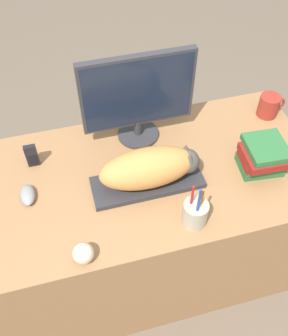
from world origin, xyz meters
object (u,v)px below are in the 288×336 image
at_px(cat, 151,167).
at_px(phone, 32,156).
at_px(coffee_mug, 269,106).
at_px(baseball, 83,253).
at_px(monitor, 138,96).
at_px(keyboard, 147,183).
at_px(computer_mouse, 28,195).
at_px(pen_cup, 195,213).
at_px(book_stack, 262,157).

xyz_separation_m(cat, phone, (-0.44, 0.22, -0.05)).
xyz_separation_m(coffee_mug, baseball, (-0.95, -0.51, -0.01)).
bearing_deg(monitor, baseball, -121.88).
height_order(coffee_mug, phone, phone).
xyz_separation_m(keyboard, computer_mouse, (-0.46, 0.06, 0.01)).
bearing_deg(pen_cup, phone, 141.27).
bearing_deg(phone, computer_mouse, -102.60).
distance_m(cat, coffee_mug, 0.69).
height_order(keyboard, phone, phone).
bearing_deg(computer_mouse, cat, -6.87).
xyz_separation_m(keyboard, cat, (0.02, 0.00, 0.09)).
height_order(keyboard, monitor, monitor).
bearing_deg(book_stack, monitor, 144.01).
relative_size(coffee_mug, book_stack, 0.70).
height_order(keyboard, baseball, baseball).
height_order(keyboard, computer_mouse, computer_mouse).
bearing_deg(cat, pen_cup, -63.98).
distance_m(pen_cup, baseball, 0.42).
bearing_deg(monitor, coffee_mug, -1.90).
bearing_deg(phone, pen_cup, -38.73).
height_order(cat, baseball, cat).
bearing_deg(computer_mouse, keyboard, -7.10).
height_order(keyboard, pen_cup, pen_cup).
relative_size(baseball, book_stack, 0.41).
distance_m(keyboard, computer_mouse, 0.47).
distance_m(computer_mouse, coffee_mug, 1.13).
xyz_separation_m(monitor, computer_mouse, (-0.50, -0.22, -0.21)).
distance_m(keyboard, phone, 0.48).
xyz_separation_m(pen_cup, book_stack, (0.35, 0.17, 0.01)).
height_order(coffee_mug, baseball, coffee_mug).
xyz_separation_m(baseball, phone, (-0.13, 0.48, 0.02)).
distance_m(computer_mouse, book_stack, 0.94).
height_order(coffee_mug, book_stack, book_stack).
distance_m(keyboard, coffee_mug, 0.70).
xyz_separation_m(keyboard, pen_cup, (0.12, -0.21, 0.04)).
bearing_deg(computer_mouse, pen_cup, -24.88).
distance_m(keyboard, cat, 0.09).
height_order(keyboard, book_stack, book_stack).
bearing_deg(keyboard, cat, 0.00).
distance_m(cat, pen_cup, 0.24).
bearing_deg(coffee_mug, baseball, -151.56).
bearing_deg(book_stack, pen_cup, -153.37).
bearing_deg(pen_cup, keyboard, 119.40).
bearing_deg(monitor, computer_mouse, -156.26).
distance_m(keyboard, pen_cup, 0.25).
relative_size(computer_mouse, coffee_mug, 0.79).
bearing_deg(keyboard, book_stack, -4.59).
bearing_deg(baseball, keyboard, 40.90).
height_order(cat, computer_mouse, cat).
bearing_deg(book_stack, coffee_mug, 58.15).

